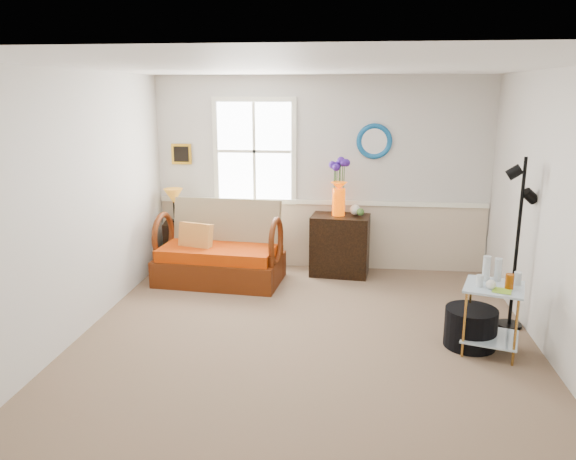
# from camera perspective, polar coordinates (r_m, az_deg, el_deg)

# --- Properties ---
(floor) EXTENTS (4.50, 5.00, 0.01)m
(floor) POSITION_cam_1_polar(r_m,az_deg,el_deg) (5.60, 1.64, -11.37)
(floor) COLOR #735F4B
(floor) RESTS_ON ground
(ceiling) EXTENTS (4.50, 5.00, 0.01)m
(ceiling) POSITION_cam_1_polar(r_m,az_deg,el_deg) (5.06, 1.85, 16.27)
(ceiling) COLOR white
(ceiling) RESTS_ON walls
(walls) EXTENTS (4.51, 5.01, 2.60)m
(walls) POSITION_cam_1_polar(r_m,az_deg,el_deg) (5.18, 1.73, 1.74)
(walls) COLOR silver
(walls) RESTS_ON floor
(wainscot) EXTENTS (4.46, 0.02, 0.90)m
(wainscot) POSITION_cam_1_polar(r_m,az_deg,el_deg) (7.78, 3.25, -0.54)
(wainscot) COLOR #C3AF92
(wainscot) RESTS_ON walls
(chair_rail) EXTENTS (4.46, 0.04, 0.06)m
(chair_rail) POSITION_cam_1_polar(r_m,az_deg,el_deg) (7.67, 3.29, 2.85)
(chair_rail) COLOR white
(chair_rail) RESTS_ON walls
(window) EXTENTS (1.14, 0.06, 1.44)m
(window) POSITION_cam_1_polar(r_m,az_deg,el_deg) (7.67, -3.43, 7.99)
(window) COLOR white
(window) RESTS_ON walls
(picture) EXTENTS (0.28, 0.03, 0.28)m
(picture) POSITION_cam_1_polar(r_m,az_deg,el_deg) (7.92, -10.76, 7.60)
(picture) COLOR #B07D1B
(picture) RESTS_ON walls
(mirror) EXTENTS (0.47, 0.07, 0.47)m
(mirror) POSITION_cam_1_polar(r_m,az_deg,el_deg) (7.56, 8.75, 8.90)
(mirror) COLOR #146AAC
(mirror) RESTS_ON walls
(loveseat) EXTENTS (1.63, 1.01, 1.02)m
(loveseat) POSITION_cam_1_polar(r_m,az_deg,el_deg) (7.19, -7.01, -1.35)
(loveseat) COLOR #4F1D04
(loveseat) RESTS_ON floor
(throw_pillow) EXTENTS (0.45, 0.23, 0.44)m
(throw_pillow) POSITION_cam_1_polar(r_m,az_deg,el_deg) (7.21, -9.38, -1.04)
(throw_pillow) COLOR #C35519
(throw_pillow) RESTS_ON loveseat
(lamp_stand) EXTENTS (0.41, 0.41, 0.64)m
(lamp_stand) POSITION_cam_1_polar(r_m,az_deg,el_deg) (7.94, -11.09, -1.46)
(lamp_stand) COLOR black
(lamp_stand) RESTS_ON floor
(table_lamp) EXTENTS (0.32, 0.32, 0.47)m
(table_lamp) POSITION_cam_1_polar(r_m,az_deg,el_deg) (7.83, -11.52, 2.44)
(table_lamp) COLOR #AF6B1A
(table_lamp) RESTS_ON lamp_stand
(potted_plant) EXTENTS (0.38, 0.41, 0.26)m
(potted_plant) POSITION_cam_1_polar(r_m,az_deg,el_deg) (7.85, -10.17, 1.76)
(potted_plant) COLOR #3E6428
(potted_plant) RESTS_ON lamp_stand
(cabinet) EXTENTS (0.79, 0.55, 0.80)m
(cabinet) POSITION_cam_1_polar(r_m,az_deg,el_deg) (7.48, 5.30, -1.55)
(cabinet) COLOR black
(cabinet) RESTS_ON floor
(flower_vase) EXTENTS (0.29, 0.29, 0.74)m
(flower_vase) POSITION_cam_1_polar(r_m,az_deg,el_deg) (7.34, 5.20, 4.33)
(flower_vase) COLOR #E34700
(flower_vase) RESTS_ON cabinet
(side_table) EXTENTS (0.64, 0.64, 0.65)m
(side_table) POSITION_cam_1_polar(r_m,az_deg,el_deg) (5.63, 19.96, -8.50)
(side_table) COLOR #AF7F36
(side_table) RESTS_ON floor
(tabletop_items) EXTENTS (0.51, 0.51, 0.24)m
(tabletop_items) POSITION_cam_1_polar(r_m,az_deg,el_deg) (5.50, 20.63, -4.13)
(tabletop_items) COLOR silver
(tabletop_items) RESTS_ON side_table
(floor_lamp) EXTENTS (0.30, 0.30, 1.77)m
(floor_lamp) POSITION_cam_1_polar(r_m,az_deg,el_deg) (6.12, 22.25, -1.38)
(floor_lamp) COLOR black
(floor_lamp) RESTS_ON floor
(ottoman) EXTENTS (0.53, 0.53, 0.38)m
(ottoman) POSITION_cam_1_polar(r_m,az_deg,el_deg) (5.73, 18.04, -9.39)
(ottoman) COLOR black
(ottoman) RESTS_ON floor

